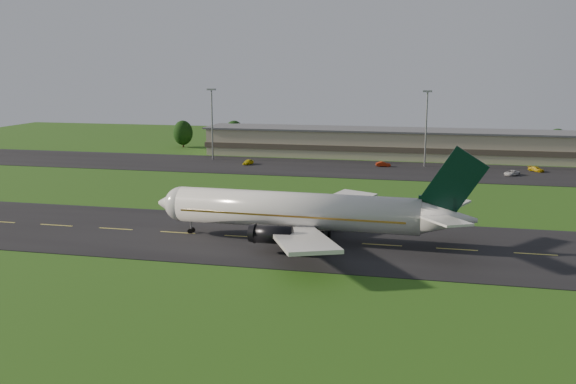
% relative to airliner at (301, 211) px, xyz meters
% --- Properties ---
extents(ground, '(360.00, 360.00, 0.00)m').
position_rel_airliner_xyz_m(ground, '(12.49, 0.02, -4.66)').
color(ground, '#204A12').
rests_on(ground, ground).
extents(taxiway, '(220.00, 30.00, 0.10)m').
position_rel_airliner_xyz_m(taxiway, '(12.49, 0.02, -4.61)').
color(taxiway, black).
rests_on(taxiway, ground).
extents(apron, '(260.00, 30.00, 0.10)m').
position_rel_airliner_xyz_m(apron, '(12.49, 72.02, -4.61)').
color(apron, black).
rests_on(apron, ground).
extents(airliner, '(51.28, 42.17, 15.57)m').
position_rel_airliner_xyz_m(airliner, '(0.00, 0.00, 0.00)').
color(airliner, silver).
rests_on(airliner, ground).
extents(terminal, '(145.00, 16.00, 8.40)m').
position_rel_airliner_xyz_m(terminal, '(18.89, 96.21, -0.67)').
color(terminal, '#BFB492').
rests_on(terminal, ground).
extents(light_mast_west, '(2.40, 1.20, 20.35)m').
position_rel_airliner_xyz_m(light_mast_west, '(-42.51, 80.02, 8.08)').
color(light_mast_west, gray).
rests_on(light_mast_west, ground).
extents(light_mast_centre, '(2.40, 1.20, 20.35)m').
position_rel_airliner_xyz_m(light_mast_centre, '(17.49, 80.02, 8.08)').
color(light_mast_centre, gray).
rests_on(light_mast_centre, ground).
extents(tree_line, '(192.60, 9.36, 10.27)m').
position_rel_airliner_xyz_m(tree_line, '(42.74, 106.12, 0.12)').
color(tree_line, black).
rests_on(tree_line, ground).
extents(service_vehicle_a, '(2.46, 4.34, 1.39)m').
position_rel_airliner_xyz_m(service_vehicle_a, '(-29.81, 72.82, -3.87)').
color(service_vehicle_a, '#CEBF0C').
rests_on(service_vehicle_a, apron).
extents(service_vehicle_b, '(4.12, 2.05, 1.30)m').
position_rel_airliner_xyz_m(service_vehicle_b, '(6.67, 77.15, -3.91)').
color(service_vehicle_b, '#9D240A').
rests_on(service_vehicle_b, apron).
extents(service_vehicle_c, '(4.51, 4.90, 1.27)m').
position_rel_airliner_xyz_m(service_vehicle_c, '(38.76, 69.99, -3.92)').
color(service_vehicle_c, silver).
rests_on(service_vehicle_c, apron).
extents(service_vehicle_d, '(4.21, 4.39, 1.26)m').
position_rel_airliner_xyz_m(service_vehicle_d, '(45.51, 77.52, -3.93)').
color(service_vehicle_d, '#BF9B0B').
rests_on(service_vehicle_d, apron).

